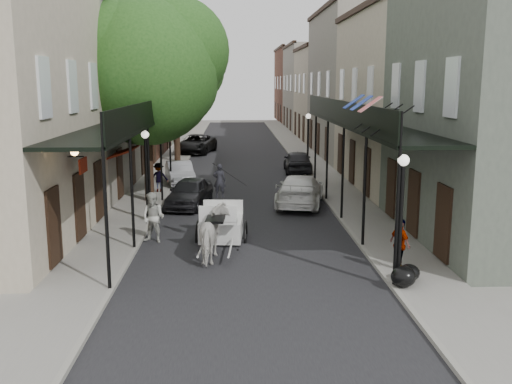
{
  "coord_description": "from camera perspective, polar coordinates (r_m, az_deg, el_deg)",
  "views": [
    {
      "loc": [
        -0.52,
        -17.21,
        5.78
      ],
      "look_at": [
        0.33,
        4.27,
        1.6
      ],
      "focal_mm": 40.0,
      "sensor_mm": 36.0,
      "label": 1
    }
  ],
  "objects": [
    {
      "name": "carriage",
      "position": [
        21.33,
        -3.41,
        -1.54
      ],
      "size": [
        1.95,
        2.71,
        2.98
      ],
      "rotation": [
        0.0,
        0.0,
        -0.06
      ],
      "color": "black",
      "rests_on": "ground"
    },
    {
      "name": "gallery_right",
      "position": [
        24.82,
        10.18,
        6.84
      ],
      "size": [
        2.2,
        18.05,
        4.88
      ],
      "color": "black",
      "rests_on": "sidewalk_right"
    },
    {
      "name": "car_left_near",
      "position": [
        26.78,
        -6.67,
        -0.05
      ],
      "size": [
        2.32,
        4.23,
        1.37
      ],
      "primitive_type": "imported",
      "rotation": [
        0.0,
        0.0,
        -0.18
      ],
      "color": "black",
      "rests_on": "ground"
    },
    {
      "name": "sidewalk_right",
      "position": [
        38.05,
        6.12,
        2.29
      ],
      "size": [
        2.2,
        90.0,
        0.12
      ],
      "primitive_type": "cube",
      "color": "gray",
      "rests_on": "ground"
    },
    {
      "name": "horse",
      "position": [
        18.71,
        -4.09,
        -4.17
      ],
      "size": [
        1.09,
        2.16,
        1.78
      ],
      "primitive_type": "imported",
      "rotation": [
        0.0,
        0.0,
        3.08
      ],
      "color": "beige",
      "rests_on": "ground"
    },
    {
      "name": "pedestrian_sidewalk_left",
      "position": [
        30.06,
        -9.7,
        1.46
      ],
      "size": [
        1.07,
        0.74,
        1.52
      ],
      "primitive_type": "imported",
      "rotation": [
        0.0,
        0.0,
        3.33
      ],
      "color": "gray",
      "rests_on": "sidewalk_left"
    },
    {
      "name": "car_right_near",
      "position": [
        27.0,
        4.42,
        0.18
      ],
      "size": [
        2.98,
        5.32,
        1.46
      ],
      "primitive_type": "imported",
      "rotation": [
        0.0,
        0.0,
        2.95
      ],
      "color": "white",
      "rests_on": "ground"
    },
    {
      "name": "tree_far",
      "position": [
        41.55,
        -7.54,
        10.99
      ],
      "size": [
        6.45,
        6.0,
        8.61
      ],
      "color": "#382619",
      "rests_on": "sidewalk_left"
    },
    {
      "name": "car_left_mid",
      "position": [
        32.73,
        -7.63,
        1.88
      ],
      "size": [
        2.12,
        4.12,
        1.29
      ],
      "primitive_type": "imported",
      "rotation": [
        0.0,
        0.0,
        0.2
      ],
      "color": "#9C9CA1",
      "rests_on": "ground"
    },
    {
      "name": "road",
      "position": [
        37.65,
        -1.44,
        2.18
      ],
      "size": [
        8.0,
        90.0,
        0.01
      ],
      "primitive_type": "cube",
      "color": "black",
      "rests_on": "ground"
    },
    {
      "name": "lamppost_left",
      "position": [
        23.77,
        -10.89,
        1.78
      ],
      "size": [
        0.32,
        0.32,
        3.71
      ],
      "color": "black",
      "rests_on": "sidewalk_left"
    },
    {
      "name": "pedestrian_walking",
      "position": [
        20.99,
        -10.24,
        -2.55
      ],
      "size": [
        1.1,
        0.99,
        1.85
      ],
      "primitive_type": "imported",
      "rotation": [
        0.0,
        0.0,
        -0.39
      ],
      "color": "#B4B5AA",
      "rests_on": "ground"
    },
    {
      "name": "lamppost_right_far",
      "position": [
        35.7,
        5.21,
        4.96
      ],
      "size": [
        0.32,
        0.32,
        3.71
      ],
      "color": "black",
      "rests_on": "sidewalk_right"
    },
    {
      "name": "building_row_right",
      "position": [
        48.08,
        8.82,
        10.24
      ],
      "size": [
        5.0,
        80.0,
        10.5
      ],
      "primitive_type": "cube",
      "color": "gray",
      "rests_on": "ground"
    },
    {
      "name": "ground",
      "position": [
        18.16,
        -0.5,
        -7.56
      ],
      "size": [
        140.0,
        140.0,
        0.0
      ],
      "primitive_type": "plane",
      "color": "gray",
      "rests_on": "ground"
    },
    {
      "name": "tree_near",
      "position": [
        27.64,
        -10.13,
        12.3
      ],
      "size": [
        7.31,
        6.8,
        9.63
      ],
      "color": "#382619",
      "rests_on": "sidewalk_left"
    },
    {
      "name": "car_right_far",
      "position": [
        36.79,
        4.2,
        3.07
      ],
      "size": [
        1.87,
        4.29,
        1.44
      ],
      "primitive_type": "imported",
      "rotation": [
        0.0,
        0.0,
        3.1
      ],
      "color": "black",
      "rests_on": "ground"
    },
    {
      "name": "lamppost_right_near",
      "position": [
        16.32,
        14.27,
        -2.55
      ],
      "size": [
        0.32,
        0.32,
        3.71
      ],
      "color": "black",
      "rests_on": "sidewalk_right"
    },
    {
      "name": "pedestrian_sidewalk_right",
      "position": [
        17.98,
        14.22,
        -5.06
      ],
      "size": [
        0.68,
        1.0,
        1.58
      ],
      "primitive_type": "imported",
      "rotation": [
        0.0,
        0.0,
        1.92
      ],
      "color": "gray",
      "rests_on": "sidewalk_right"
    },
    {
      "name": "gallery_left",
      "position": [
        24.62,
        -12.32,
        6.73
      ],
      "size": [
        2.2,
        18.05,
        4.88
      ],
      "color": "black",
      "rests_on": "sidewalk_left"
    },
    {
      "name": "sidewalk_left",
      "position": [
        37.91,
        -9.02,
        2.19
      ],
      "size": [
        2.2,
        90.0,
        0.12
      ],
      "primitive_type": "cube",
      "color": "gray",
      "rests_on": "ground"
    },
    {
      "name": "car_left_far",
      "position": [
        47.0,
        -6.02,
        4.81
      ],
      "size": [
        3.49,
        5.83,
        1.52
      ],
      "primitive_type": "imported",
      "rotation": [
        0.0,
        0.0,
        -0.19
      ],
      "color": "black",
      "rests_on": "ground"
    },
    {
      "name": "building_row_left",
      "position": [
        47.9,
        -12.16,
        10.12
      ],
      "size": [
        5.0,
        80.0,
        10.5
      ],
      "primitive_type": "cube",
      "color": "#B9AB94",
      "rests_on": "ground"
    },
    {
      "name": "trash_bags",
      "position": [
        16.82,
        14.74,
        -8.04
      ],
      "size": [
        0.96,
        1.11,
        0.6
      ],
      "color": "black",
      "rests_on": "sidewalk_right"
    }
  ]
}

